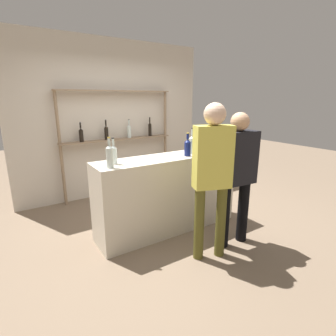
% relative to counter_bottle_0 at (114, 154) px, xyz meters
% --- Properties ---
extents(ground_plane, '(16.00, 16.00, 0.00)m').
position_rel_counter_bottle_0_xyz_m(ground_plane, '(0.74, -0.02, -1.16)').
color(ground_plane, '#7A6651').
extents(bar_counter, '(2.00, 0.51, 1.04)m').
position_rel_counter_bottle_0_xyz_m(bar_counter, '(0.74, -0.02, -0.64)').
color(bar_counter, beige).
rests_on(bar_counter, ground_plane).
extents(back_wall, '(3.60, 0.12, 2.80)m').
position_rel_counter_bottle_0_xyz_m(back_wall, '(0.74, 1.84, 0.24)').
color(back_wall, beige).
rests_on(back_wall, ground_plane).
extents(back_shelf, '(2.09, 0.18, 1.92)m').
position_rel_counter_bottle_0_xyz_m(back_shelf, '(0.74, 1.66, 0.11)').
color(back_shelf, '#897056').
rests_on(back_shelf, ground_plane).
extents(counter_bottle_0, '(0.07, 0.07, 0.31)m').
position_rel_counter_bottle_0_xyz_m(counter_bottle_0, '(0.00, 0.00, 0.00)').
color(counter_bottle_0, silver).
rests_on(counter_bottle_0, bar_counter).
extents(counter_bottle_1, '(0.09, 0.09, 0.31)m').
position_rel_counter_bottle_0_xyz_m(counter_bottle_1, '(0.98, -0.12, 0.00)').
color(counter_bottle_1, '#0F1956').
rests_on(counter_bottle_1, bar_counter).
extents(counter_bottle_2, '(0.08, 0.08, 0.33)m').
position_rel_counter_bottle_0_xyz_m(counter_bottle_2, '(1.57, -0.08, 0.01)').
color(counter_bottle_2, '#0F1956').
rests_on(counter_bottle_2, bar_counter).
extents(counter_bottle_3, '(0.08, 0.08, 0.34)m').
position_rel_counter_bottle_0_xyz_m(counter_bottle_3, '(-0.10, -0.15, 0.02)').
color(counter_bottle_3, silver).
rests_on(counter_bottle_3, bar_counter).
extents(counter_bottle_4, '(0.09, 0.09, 0.35)m').
position_rel_counter_bottle_0_xyz_m(counter_bottle_4, '(1.13, -0.04, 0.02)').
color(counter_bottle_4, silver).
rests_on(counter_bottle_4, bar_counter).
extents(wine_glass, '(0.08, 0.08, 0.15)m').
position_rel_counter_bottle_0_xyz_m(wine_glass, '(1.50, -0.13, -0.00)').
color(wine_glass, silver).
rests_on(wine_glass, bar_counter).
extents(cork_jar, '(0.10, 0.10, 0.17)m').
position_rel_counter_bottle_0_xyz_m(cork_jar, '(1.29, 0.00, -0.03)').
color(cork_jar, silver).
rests_on(cork_jar, bar_counter).
extents(customer_center, '(0.44, 0.31, 1.75)m').
position_rel_counter_bottle_0_xyz_m(customer_center, '(0.77, -0.85, -0.11)').
color(customer_center, brown).
rests_on(customer_center, ground_plane).
extents(customer_right, '(0.49, 0.25, 1.64)m').
position_rel_counter_bottle_0_xyz_m(customer_right, '(1.22, -0.78, -0.21)').
color(customer_right, black).
rests_on(customer_right, ground_plane).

